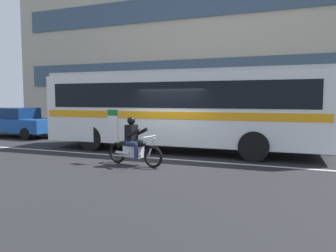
{
  "coord_description": "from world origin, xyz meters",
  "views": [
    {
      "loc": [
        4.07,
        -11.04,
        2.14
      ],
      "look_at": [
        0.2,
        -0.78,
        1.2
      ],
      "focal_mm": 34.01,
      "sensor_mm": 36.0,
      "label": 1
    }
  ],
  "objects_px": {
    "motorcycle_with_rider": "(134,145)",
    "parked_sedan_curbside": "(17,122)",
    "fire_hydrant": "(213,133)",
    "transit_bus": "(180,105)"
  },
  "relations": [
    {
      "from": "parked_sedan_curbside",
      "to": "fire_hydrant",
      "type": "distance_m",
      "value": 10.98
    },
    {
      "from": "transit_bus",
      "to": "fire_hydrant",
      "type": "distance_m",
      "value": 3.02
    },
    {
      "from": "transit_bus",
      "to": "parked_sedan_curbside",
      "type": "relative_size",
      "value": 2.42
    },
    {
      "from": "motorcycle_with_rider",
      "to": "parked_sedan_curbside",
      "type": "xyz_separation_m",
      "value": [
        -9.59,
        4.54,
        0.18
      ]
    },
    {
      "from": "motorcycle_with_rider",
      "to": "parked_sedan_curbside",
      "type": "distance_m",
      "value": 10.61
    },
    {
      "from": "transit_bus",
      "to": "motorcycle_with_rider",
      "type": "distance_m",
      "value": 3.42
    },
    {
      "from": "parked_sedan_curbside",
      "to": "fire_hydrant",
      "type": "relative_size",
      "value": 6.11
    },
    {
      "from": "transit_bus",
      "to": "motorcycle_with_rider",
      "type": "bearing_deg",
      "value": -99.11
    },
    {
      "from": "motorcycle_with_rider",
      "to": "fire_hydrant",
      "type": "height_order",
      "value": "motorcycle_with_rider"
    },
    {
      "from": "fire_hydrant",
      "to": "motorcycle_with_rider",
      "type": "bearing_deg",
      "value": -103.09
    }
  ]
}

